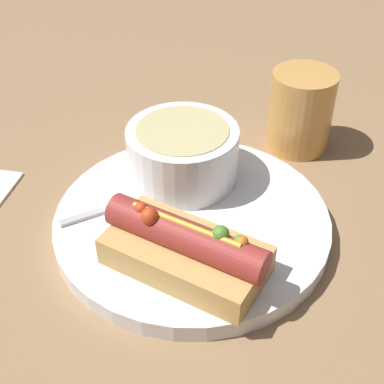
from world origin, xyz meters
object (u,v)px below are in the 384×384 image
Objects in this scene: hot_dog at (186,249)px; soup_bowl at (183,151)px; spoon at (173,187)px; drinking_glass at (301,111)px.

hot_dog is 1.30× the size of soup_bowl.
drinking_glass reaches higher than spoon.
soup_bowl is 0.17m from drinking_glass.
spoon is at bearing -125.32° from drinking_glass.
spoon is at bearing 127.19° from hot_dog.
soup_bowl reaches higher than spoon.
soup_bowl is 0.04m from spoon.
drinking_glass is at bearing 50.34° from soup_bowl.
hot_dog is 0.11m from spoon.
soup_bowl is (-0.04, 0.13, 0.01)m from hot_dog.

